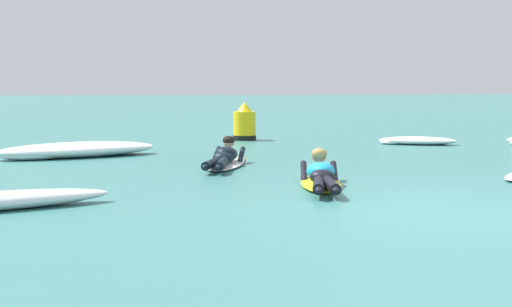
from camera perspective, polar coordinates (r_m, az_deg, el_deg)
name	(u,v)px	position (r m, az deg, el deg)	size (l,w,h in m)	color
ground_plane	(284,143)	(18.81, 2.00, 0.75)	(120.00, 120.00, 0.00)	#387A75
surfer_near	(321,177)	(11.11, 4.66, -1.66)	(0.87, 2.54, 0.54)	yellow
surfer_far	(224,159)	(13.67, -2.26, -0.39)	(1.13, 2.66, 0.54)	white
whitewater_mid_left	(418,141)	(18.69, 11.42, 0.89)	(1.87, 1.26, 0.18)	white
whitewater_mid_right	(78,150)	(15.74, -12.56, 0.24)	(3.26, 2.11, 0.29)	white
channel_marker_buoy	(244,125)	(19.65, -0.83, 2.03)	(0.57, 0.57, 0.94)	yellow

